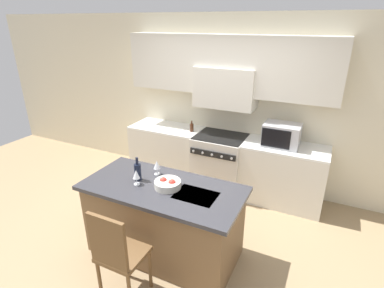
# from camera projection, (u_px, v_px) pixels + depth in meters

# --- Properties ---
(ground_plane) EXTENTS (10.00, 10.00, 0.00)m
(ground_plane) POSITION_uv_depth(u_px,v_px,m) (172.00, 247.00, 3.68)
(ground_plane) COLOR #997F5B
(back_cabinetry) EXTENTS (10.00, 0.46, 2.70)m
(back_cabinetry) POSITION_uv_depth(u_px,v_px,m) (229.00, 90.00, 4.64)
(back_cabinetry) COLOR beige
(back_cabinetry) RESTS_ON ground_plane
(back_counter) EXTENTS (3.18, 0.62, 0.91)m
(back_counter) POSITION_uv_depth(u_px,v_px,m) (220.00, 162.00, 4.85)
(back_counter) COLOR silver
(back_counter) RESTS_ON ground_plane
(range_stove) EXTENTS (0.78, 0.70, 0.91)m
(range_stove) POSITION_uv_depth(u_px,v_px,m) (220.00, 162.00, 4.84)
(range_stove) COLOR beige
(range_stove) RESTS_ON ground_plane
(microwave) EXTENTS (0.50, 0.38, 0.32)m
(microwave) POSITION_uv_depth(u_px,v_px,m) (281.00, 135.00, 4.25)
(microwave) COLOR #B7B7BC
(microwave) RESTS_ON back_counter
(kitchen_island) EXTENTS (1.80, 0.86, 0.89)m
(kitchen_island) POSITION_uv_depth(u_px,v_px,m) (164.00, 220.00, 3.45)
(kitchen_island) COLOR brown
(kitchen_island) RESTS_ON ground_plane
(island_chair) EXTENTS (0.42, 0.40, 1.04)m
(island_chair) POSITION_uv_depth(u_px,v_px,m) (117.00, 252.00, 2.78)
(island_chair) COLOR brown
(island_chair) RESTS_ON ground_plane
(wine_bottle) EXTENTS (0.08, 0.08, 0.28)m
(wine_bottle) POSITION_uv_depth(u_px,v_px,m) (138.00, 171.00, 3.39)
(wine_bottle) COLOR black
(wine_bottle) RESTS_ON kitchen_island
(wine_glass_near) EXTENTS (0.08, 0.08, 0.18)m
(wine_glass_near) POSITION_uv_depth(u_px,v_px,m) (136.00, 175.00, 3.28)
(wine_glass_near) COLOR white
(wine_glass_near) RESTS_ON kitchen_island
(wine_glass_far) EXTENTS (0.08, 0.08, 0.18)m
(wine_glass_far) POSITION_uv_depth(u_px,v_px,m) (157.00, 165.00, 3.50)
(wine_glass_far) COLOR white
(wine_glass_far) RESTS_ON kitchen_island
(fruit_bowl) EXTENTS (0.29, 0.29, 0.11)m
(fruit_bowl) POSITION_uv_depth(u_px,v_px,m) (168.00, 184.00, 3.25)
(fruit_bowl) COLOR silver
(fruit_bowl) RESTS_ON kitchen_island
(oil_bottle_on_counter) EXTENTS (0.06, 0.06, 0.18)m
(oil_bottle_on_counter) POSITION_uv_depth(u_px,v_px,m) (192.00, 127.00, 4.83)
(oil_bottle_on_counter) COLOR #422314
(oil_bottle_on_counter) RESTS_ON back_counter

